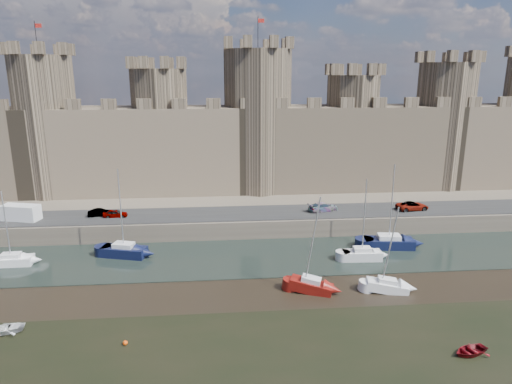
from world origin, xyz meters
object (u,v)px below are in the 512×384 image
Objects in this scene: car_1 at (100,213)px; sailboat_0 at (11,260)px; sailboat_3 at (389,242)px; sailboat_2 at (362,254)px; car_2 at (323,207)px; sailboat_1 at (124,250)px; sailboat_5 at (387,285)px; van at (21,213)px; car_0 at (115,214)px; car_3 at (412,206)px; sailboat_4 at (311,285)px.

sailboat_0 is at bearing 132.55° from car_1.
sailboat_3 is (38.22, -8.85, -2.21)m from car_1.
car_2 is at bearing 102.54° from sailboat_2.
sailboat_5 is at bearing -6.70° from sailboat_1.
sailboat_1 is 29.02m from sailboat_2.
sailboat_3 is at bearing 79.46° from sailboat_5.
car_1 is at bearing 19.38° from van.
sailboat_1 reaches higher than sailboat_5.
car_1 is 0.67× the size of van.
sailboat_5 is at bearing -9.84° from van.
car_3 is at bearing -89.43° from car_0.
car_1 is 39.29m from sailboat_3.
car_2 is at bearing 14.99° from van.
van is 49.16m from sailboat_3.
van is at bearing 92.32° from car_0.
sailboat_3 is at bearing 62.09° from sailboat_4.
sailboat_2 is at bearing 101.52° from sailboat_5.
car_0 is 0.37× the size of sailboat_0.
sailboat_4 is at bearing -17.27° from sailboat_0.
sailboat_2 is at bearing -135.77° from sailboat_3.
car_1 is 44.57m from car_3.
van is at bearing 166.80° from sailboat_5.
car_2 is 20.41m from sailboat_5.
sailboat_2 is 0.91× the size of sailboat_3.
sailboat_2 is 10.80m from sailboat_4.
car_2 is 0.90× the size of van.
sailboat_0 is 41.57m from sailboat_2.
car_0 is 0.36× the size of sailboat_5.
car_3 reaches higher than car_2.
sailboat_2 reaches higher than sailboat_5.
car_1 is 10.30m from sailboat_1.
van is (-41.75, -0.59, 0.44)m from car_2.
sailboat_2 is at bearing 8.24° from sailboat_1.
sailboat_5 is (43.89, -19.56, -2.91)m from van.
sailboat_5 is at bearing -86.38° from sailboat_2.
sailboat_1 is 33.46m from sailboat_3.
sailboat_1 is at bearing 93.38° from car_3.
car_1 is at bearing 159.50° from sailboat_5.
car_0 is 0.30× the size of sailboat_3.
van is at bearing 168.26° from sailboat_2.
car_0 is 0.66× the size of van.
car_0 is 2.28m from car_1.
car_1 is at bearing 173.98° from sailboat_3.
sailboat_5 is at bearing -121.23° from car_0.
sailboat_4 is at bearing 127.42° from car_3.
car_2 is 20.51m from sailboat_4.
car_3 reaches higher than car_0.
car_3 is at bearing 14.15° from van.
sailboat_1 is at bearing 172.78° from sailboat_4.
sailboat_4 is (25.81, -19.89, -2.30)m from car_1.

